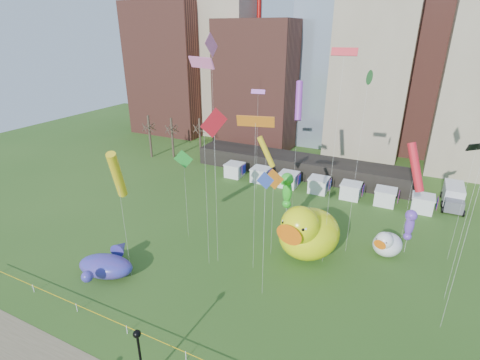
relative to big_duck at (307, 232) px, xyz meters
The scene contains 28 objects.
ground 18.68m from the big_duck, 103.59° to the right, with size 160.00×160.00×0.00m, color #2B531A.
skyline 46.91m from the big_duck, 92.75° to the left, with size 101.00×23.00×68.00m.
pavilion 25.56m from the big_duck, 109.05° to the left, with size 38.00×6.00×3.20m, color black.
vendor_tents 18.53m from the big_duck, 100.35° to the left, with size 33.24×2.80×2.40m.
bare_trees 41.27m from the big_duck, 146.71° to the left, with size 8.44×6.44×8.50m.
caution_tape 18.58m from the big_duck, 103.59° to the right, with size 50.00×0.06×0.90m.
big_duck is the anchor object (origin of this frame).
small_duck 9.36m from the big_duck, 27.30° to the left, with size 4.16×4.71×3.31m.
seahorse_green 6.83m from the big_duck, 131.29° to the left, with size 1.84×2.17×7.85m.
seahorse_purple 11.69m from the big_duck, 29.43° to the left, with size 1.56×1.80×5.55m.
whale_inflatable 21.89m from the big_duck, 145.06° to the right, with size 6.51×7.64×2.62m.
lamppost 21.88m from the big_duck, 105.41° to the right, with size 0.56×0.56×5.39m.
box_truck 27.22m from the big_duck, 54.85° to the left, with size 2.91×6.93×2.94m.
kite_0 18.84m from the big_duck, ahead, with size 2.31×0.56×22.59m.
kite_1 21.12m from the big_duck, 146.39° to the right, with size 3.17×1.58×21.83m.
kite_2 18.89m from the big_duck, 23.67° to the left, with size 2.05×1.93×13.71m.
kite_3 17.18m from the big_duck, 37.40° to the left, with size 0.41×1.40×20.48m.
kite_4 11.59m from the big_duck, 127.97° to the right, with size 1.88×1.01×14.90m.
kite_5 11.90m from the big_duck, 103.61° to the right, with size 1.13×1.30×12.94m.
kite_6 7.22m from the big_duck, 160.31° to the right, with size 1.73×1.78×10.58m.
kite_7 23.14m from the big_duck, 130.43° to the left, with size 2.11×0.68×15.92m.
kite_8 13.34m from the big_duck, 30.34° to the left, with size 2.84×2.65×13.15m.
kite_9 30.44m from the big_duck, 145.03° to the left, with size 0.13×3.53×23.73m.
kite_11 16.19m from the big_duck, behind, with size 1.59×1.62×11.41m.
kite_12 21.04m from the big_duck, 143.07° to the right, with size 2.37×3.13×14.11m.
kite_14 14.52m from the big_duck, 133.33° to the right, with size 3.51×1.33×16.79m.
kite_15 15.69m from the big_duck, 118.65° to the left, with size 1.65×2.85×18.39m.
kite_16 15.93m from the big_duck, 148.27° to the right, with size 1.71×2.38×17.25m.
Camera 1 is at (12.95, -16.73, 24.06)m, focal length 27.00 mm.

